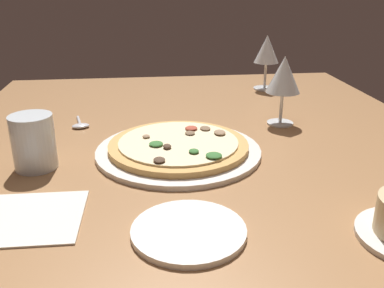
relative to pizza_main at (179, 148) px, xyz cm
name	(u,v)px	position (x,y,z in cm)	size (l,w,h in cm)	color
dining_table	(206,173)	(5.67, 4.76, -3.18)	(150.00, 110.00, 4.00)	#996B42
pizza_main	(179,148)	(0.00, 0.00, 0.00)	(32.79, 32.79, 3.32)	silver
wine_glass_far	(267,51)	(-48.51, 31.10, 10.54)	(7.51, 7.51, 16.49)	silver
wine_glass_near	(284,76)	(-15.31, 25.71, 10.35)	(7.90, 7.90, 16.20)	silver
water_glass	(34,145)	(3.73, -26.68, 3.30)	(7.73, 7.73, 10.12)	silver
side_plate	(189,231)	(28.65, -1.09, -0.73)	(16.00, 16.00, 0.90)	white
paper_menu	(19,218)	(22.01, -25.34, -1.03)	(14.90, 18.32, 0.30)	silver
spoon	(80,125)	(-18.72, -21.60, -0.71)	(9.25, 4.50, 1.00)	silver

